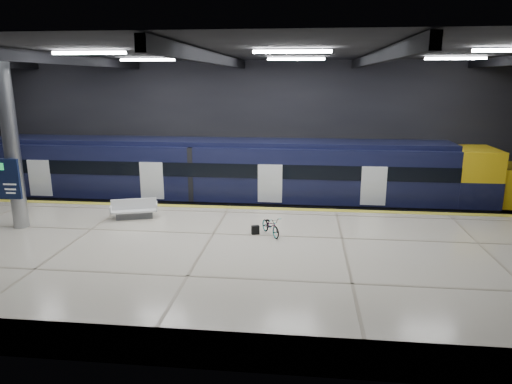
# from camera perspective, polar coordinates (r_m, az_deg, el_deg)

# --- Properties ---
(ground) EXTENTS (30.00, 30.00, 0.00)m
(ground) POSITION_cam_1_polar(r_m,az_deg,el_deg) (19.37, -4.71, -7.29)
(ground) COLOR black
(ground) RESTS_ON ground
(room_shell) EXTENTS (30.10, 16.10, 8.05)m
(room_shell) POSITION_cam_1_polar(r_m,az_deg,el_deg) (18.11, -5.08, 9.83)
(room_shell) COLOR black
(room_shell) RESTS_ON ground
(platform) EXTENTS (30.00, 11.00, 1.10)m
(platform) POSITION_cam_1_polar(r_m,az_deg,el_deg) (16.90, -6.34, -8.60)
(platform) COLOR beige
(platform) RESTS_ON ground
(safety_strip) EXTENTS (30.00, 0.40, 0.01)m
(safety_strip) POSITION_cam_1_polar(r_m,az_deg,el_deg) (21.59, -3.41, -1.92)
(safety_strip) COLOR gold
(safety_strip) RESTS_ON platform
(rails) EXTENTS (30.00, 1.52, 0.16)m
(rails) POSITION_cam_1_polar(r_m,az_deg,el_deg) (24.48, -2.32, -2.48)
(rails) COLOR gray
(rails) RESTS_ON ground
(train) EXTENTS (29.40, 2.84, 3.79)m
(train) POSITION_cam_1_polar(r_m,az_deg,el_deg) (23.91, -0.86, 2.03)
(train) COLOR black
(train) RESTS_ON ground
(bench) EXTENTS (2.13, 1.39, 0.87)m
(bench) POSITION_cam_1_polar(r_m,az_deg,el_deg) (20.54, -14.96, -2.34)
(bench) COLOR #595B60
(bench) RESTS_ON platform
(bicycle) EXTENTS (1.15, 1.49, 0.75)m
(bicycle) POSITION_cam_1_polar(r_m,az_deg,el_deg) (17.74, 1.85, -4.22)
(bicycle) COLOR #99999E
(bicycle) RESTS_ON platform
(pannier_bag) EXTENTS (0.34, 0.27, 0.35)m
(pannier_bag) POSITION_cam_1_polar(r_m,az_deg,el_deg) (17.85, -0.08, -4.77)
(pannier_bag) COLOR black
(pannier_bag) RESTS_ON platform
(info_column) EXTENTS (0.90, 0.78, 6.90)m
(info_column) POSITION_cam_1_polar(r_m,az_deg,el_deg) (20.42, -28.30, 5.14)
(info_column) COLOR #9EA0A5
(info_column) RESTS_ON platform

